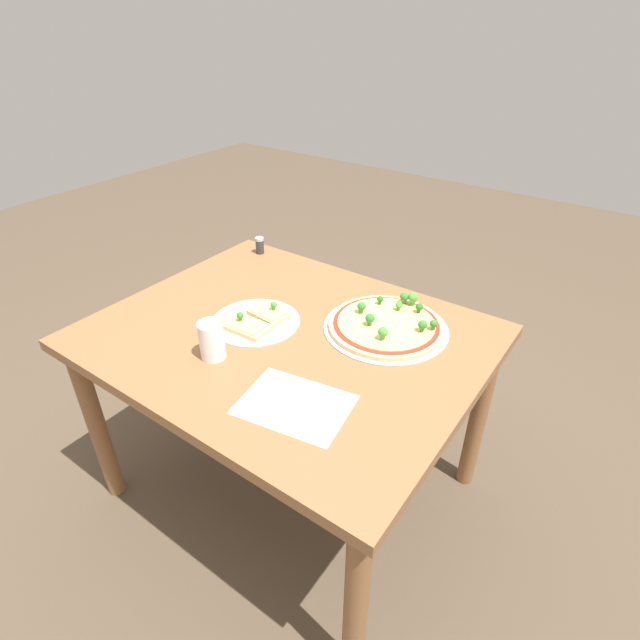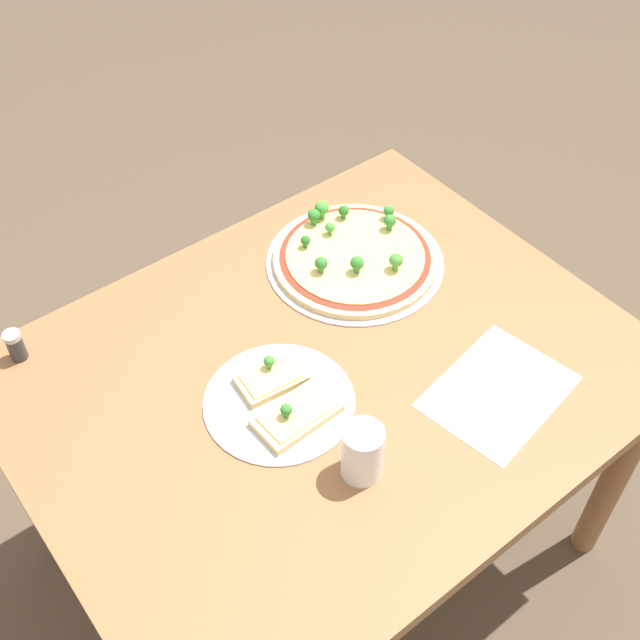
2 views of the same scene
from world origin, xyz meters
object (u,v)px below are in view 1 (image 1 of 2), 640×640
(drinking_cup, at_px, (212,340))
(condiment_shaker, at_px, (260,245))
(pizza_tray_slice, at_px, (256,321))
(dining_table, at_px, (287,355))
(pizza_tray_whole, at_px, (387,325))

(drinking_cup, distance_m, condiment_shaker, 0.71)
(pizza_tray_slice, height_order, drinking_cup, drinking_cup)
(pizza_tray_slice, bearing_deg, dining_table, 7.23)
(pizza_tray_whole, xyz_separation_m, pizza_tray_slice, (-0.35, -0.22, -0.00))
(pizza_tray_slice, xyz_separation_m, drinking_cup, (0.02, -0.20, 0.05))
(dining_table, relative_size, pizza_tray_whole, 3.01)
(dining_table, relative_size, pizza_tray_slice, 4.11)
(drinking_cup, bearing_deg, condiment_shaker, 120.55)
(pizza_tray_slice, bearing_deg, condiment_shaker, 129.78)
(dining_table, xyz_separation_m, condiment_shaker, (-0.45, 0.39, 0.12))
(pizza_tray_whole, bearing_deg, pizza_tray_slice, -148.43)
(condiment_shaker, bearing_deg, dining_table, -41.00)
(dining_table, height_order, pizza_tray_slice, pizza_tray_slice)
(pizza_tray_whole, relative_size, condiment_shaker, 5.83)
(pizza_tray_slice, distance_m, condiment_shaker, 0.53)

